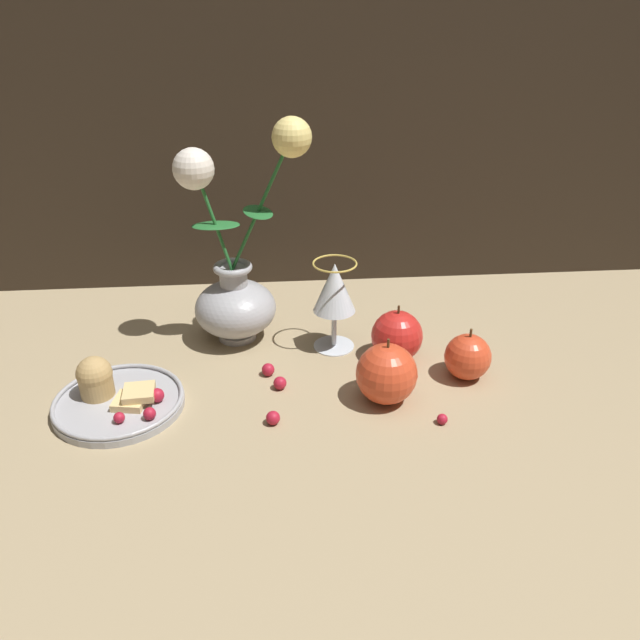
% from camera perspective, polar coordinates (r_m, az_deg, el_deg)
% --- Properties ---
extents(ground_plane, '(2.40, 2.40, 0.00)m').
position_cam_1_polar(ground_plane, '(0.90, -2.32, -5.27)').
color(ground_plane, '#9E8966').
rests_on(ground_plane, ground).
extents(vase, '(0.19, 0.13, 0.34)m').
position_cam_1_polar(vase, '(0.96, -7.67, 3.75)').
color(vase, '#A3A3A8').
rests_on(vase, ground_plane).
extents(plate_with_pastries, '(0.17, 0.17, 0.07)m').
position_cam_1_polar(plate_with_pastries, '(0.88, -18.30, -6.61)').
color(plate_with_pastries, '#A3A3A8').
rests_on(plate_with_pastries, ground_plane).
extents(wine_glass, '(0.07, 0.07, 0.14)m').
position_cam_1_polar(wine_glass, '(0.93, 1.33, 2.66)').
color(wine_glass, silver).
rests_on(wine_glass, ground_plane).
extents(apple_beside_vase, '(0.08, 0.08, 0.10)m').
position_cam_1_polar(apple_beside_vase, '(0.84, 6.10, -4.91)').
color(apple_beside_vase, '#D14223').
rests_on(apple_beside_vase, ground_plane).
extents(apple_near_glass, '(0.07, 0.07, 0.08)m').
position_cam_1_polar(apple_near_glass, '(0.91, 13.35, -3.30)').
color(apple_near_glass, '#D14223').
rests_on(apple_near_glass, ground_plane).
extents(apple_at_table_edge, '(0.08, 0.08, 0.09)m').
position_cam_1_polar(apple_at_table_edge, '(0.94, 7.04, -1.46)').
color(apple_at_table_edge, red).
rests_on(apple_at_table_edge, ground_plane).
extents(berry_near_plate, '(0.02, 0.02, 0.02)m').
position_cam_1_polar(berry_near_plate, '(0.88, -3.68, -5.77)').
color(berry_near_plate, '#AD192D').
rests_on(berry_near_plate, ground_plane).
extents(berry_front_center, '(0.01, 0.01, 0.01)m').
position_cam_1_polar(berry_front_center, '(0.83, 11.12, -8.88)').
color(berry_front_center, '#AD192D').
rests_on(berry_front_center, ground_plane).
extents(berry_by_glass_stem, '(0.02, 0.02, 0.02)m').
position_cam_1_polar(berry_by_glass_stem, '(0.91, -4.77, -4.54)').
color(berry_by_glass_stem, '#AD192D').
rests_on(berry_by_glass_stem, ground_plane).
extents(berry_under_candlestick, '(0.02, 0.02, 0.02)m').
position_cam_1_polar(berry_under_candlestick, '(0.81, -4.32, -8.91)').
color(berry_under_candlestick, '#AD192D').
rests_on(berry_under_candlestick, ground_plane).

